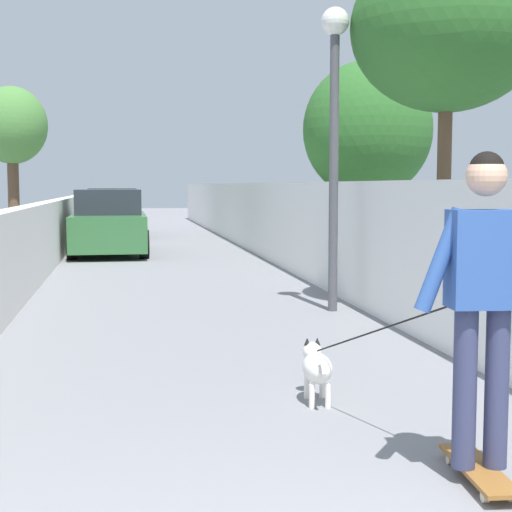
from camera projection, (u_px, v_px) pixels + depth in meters
ground_plane at (167, 264)px, 16.10m from camera, size 80.00×80.00×0.00m
wall_left at (38, 241)px, 13.68m from camera, size 48.00×0.30×1.31m
fence_right at (300, 228)px, 14.45m from camera, size 48.00×0.30×1.70m
tree_right_near at (447, 29)px, 9.93m from camera, size 2.48×2.48×4.73m
tree_left_far at (12, 128)px, 20.10m from camera, size 1.83×1.83×4.20m
tree_right_distant at (367, 131)px, 15.53m from camera, size 2.59×2.59×4.12m
lamp_post at (334, 102)px, 9.91m from camera, size 0.36×0.36×3.89m
skateboard at (479, 470)px, 4.29m from camera, size 0.82×0.27×0.08m
person_skateboarder at (484, 284)px, 4.20m from camera, size 0.25×0.71×1.74m
dog at (317, 366)px, 5.86m from camera, size 2.02×0.64×1.06m
car_near at (109, 224)px, 18.45m from camera, size 3.99×1.80×1.54m
car_far at (113, 214)px, 25.15m from camera, size 4.28×1.80×1.54m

